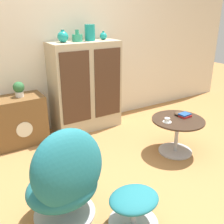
# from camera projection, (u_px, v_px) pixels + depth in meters

# --- Properties ---
(ground_plane) EXTENTS (12.00, 12.00, 0.00)m
(ground_plane) POSITION_uv_depth(u_px,v_px,m) (132.00, 186.00, 2.51)
(ground_plane) COLOR #A87542
(wall_back) EXTENTS (6.40, 0.06, 2.60)m
(wall_back) POSITION_uv_depth(u_px,v_px,m) (57.00, 33.00, 3.37)
(wall_back) COLOR beige
(wall_back) RESTS_ON ground_plane
(sideboard) EXTENTS (0.93, 0.41, 1.21)m
(sideboard) POSITION_uv_depth(u_px,v_px,m) (86.00, 86.00, 3.57)
(sideboard) COLOR tan
(sideboard) RESTS_ON ground_plane
(tv_console) EXTENTS (0.60, 0.39, 0.60)m
(tv_console) POSITION_uv_depth(u_px,v_px,m) (20.00, 120.00, 3.24)
(tv_console) COLOR brown
(tv_console) RESTS_ON ground_plane
(egg_chair) EXTENTS (0.67, 0.63, 0.82)m
(egg_chair) POSITION_uv_depth(u_px,v_px,m) (66.00, 179.00, 2.00)
(egg_chair) COLOR #B7B7BC
(egg_chair) RESTS_ON ground_plane
(ottoman) EXTENTS (0.40, 0.40, 0.29)m
(ottoman) POSITION_uv_depth(u_px,v_px,m) (134.00, 204.00, 2.01)
(ottoman) COLOR #B7B7BC
(ottoman) RESTS_ON ground_plane
(coffee_table) EXTENTS (0.60, 0.60, 0.42)m
(coffee_table) POSITION_uv_depth(u_px,v_px,m) (177.00, 131.00, 3.03)
(coffee_table) COLOR #B7B7BC
(coffee_table) RESTS_ON ground_plane
(vase_leftmost) EXTENTS (0.14, 0.14, 0.15)m
(vase_leftmost) POSITION_uv_depth(u_px,v_px,m) (63.00, 37.00, 3.19)
(vase_leftmost) COLOR teal
(vase_leftmost) RESTS_ON sideboard
(vase_inner_left) EXTENTS (0.13, 0.13, 0.14)m
(vase_inner_left) POSITION_uv_depth(u_px,v_px,m) (77.00, 37.00, 3.29)
(vase_inner_left) COLOR #2D8E6B
(vase_inner_left) RESTS_ON sideboard
(vase_inner_right) EXTENTS (0.13, 0.13, 0.20)m
(vase_inner_right) POSITION_uv_depth(u_px,v_px,m) (90.00, 33.00, 3.36)
(vase_inner_right) COLOR teal
(vase_inner_right) RESTS_ON sideboard
(vase_rightmost) EXTENTS (0.10, 0.10, 0.11)m
(vase_rightmost) POSITION_uv_depth(u_px,v_px,m) (103.00, 36.00, 3.48)
(vase_rightmost) COLOR teal
(vase_rightmost) RESTS_ON sideboard
(potted_plant) EXTENTS (0.13, 0.13, 0.19)m
(potted_plant) POSITION_uv_depth(u_px,v_px,m) (19.00, 89.00, 3.12)
(potted_plant) COLOR silver
(potted_plant) RESTS_ON tv_console
(teacup) EXTENTS (0.10, 0.10, 0.05)m
(teacup) POSITION_uv_depth(u_px,v_px,m) (167.00, 121.00, 2.89)
(teacup) COLOR white
(teacup) RESTS_ON coffee_table
(book_stack) EXTENTS (0.13, 0.11, 0.04)m
(book_stack) POSITION_uv_depth(u_px,v_px,m) (185.00, 115.00, 3.04)
(book_stack) COLOR red
(book_stack) RESTS_ON coffee_table
(bowl) EXTENTS (0.11, 0.11, 0.04)m
(bowl) POSITION_uv_depth(u_px,v_px,m) (179.00, 114.00, 3.09)
(bowl) COLOR #4C3828
(bowl) RESTS_ON coffee_table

